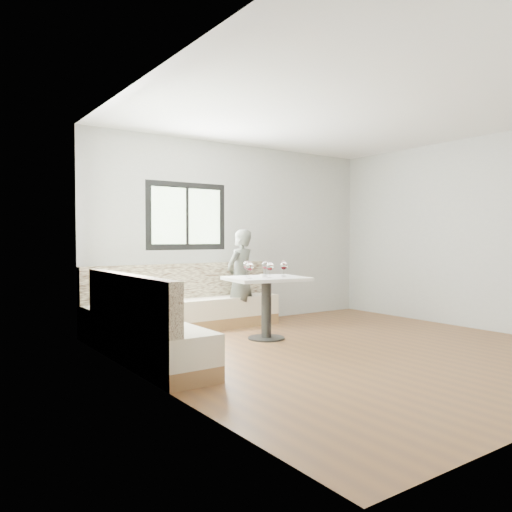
{
  "coord_description": "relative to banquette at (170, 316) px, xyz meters",
  "views": [
    {
      "loc": [
        -4.3,
        -4.15,
        1.32
      ],
      "look_at": [
        -0.55,
        1.21,
        1.09
      ],
      "focal_mm": 35.0,
      "sensor_mm": 36.0,
      "label": 1
    }
  ],
  "objects": [
    {
      "name": "wine_glass_b",
      "position": [
        1.07,
        -0.69,
        0.63
      ],
      "size": [
        0.09,
        0.09,
        0.21
      ],
      "color": "white",
      "rests_on": "table"
    },
    {
      "name": "room",
      "position": [
        1.51,
        -1.55,
        1.08
      ],
      "size": [
        5.01,
        5.01,
        2.81
      ],
      "color": "brown",
      "rests_on": "ground"
    },
    {
      "name": "wine_glass_e",
      "position": [
        1.46,
        -0.49,
        0.63
      ],
      "size": [
        0.09,
        0.09,
        0.21
      ],
      "color": "white",
      "rests_on": "table"
    },
    {
      "name": "wine_glass_a",
      "position": [
        0.82,
        -0.61,
        0.63
      ],
      "size": [
        0.09,
        0.09,
        0.21
      ],
      "color": "white",
      "rests_on": "table"
    },
    {
      "name": "wine_glass_f",
      "position": [
        0.97,
        -0.32,
        0.63
      ],
      "size": [
        0.09,
        0.09,
        0.21
      ],
      "color": "white",
      "rests_on": "table"
    },
    {
      "name": "banquette",
      "position": [
        0.0,
        0.0,
        0.0
      ],
      "size": [
        2.9,
        2.8,
        0.95
      ],
      "color": "brown",
      "rests_on": "ground"
    },
    {
      "name": "olive_ramekin",
      "position": [
        1.1,
        -0.51,
        0.5
      ],
      "size": [
        0.09,
        0.09,
        0.04
      ],
      "color": "white",
      "rests_on": "table"
    },
    {
      "name": "wine_glass_c",
      "position": [
        1.33,
        -0.65,
        0.63
      ],
      "size": [
        0.09,
        0.09,
        0.21
      ],
      "color": "white",
      "rests_on": "table"
    },
    {
      "name": "person",
      "position": [
        1.39,
        0.47,
        0.4
      ],
      "size": [
        0.62,
        0.51,
        1.46
      ],
      "primitive_type": "imported",
      "rotation": [
        0.0,
        0.0,
        3.5
      ],
      "color": "#4C4E46",
      "rests_on": "ground"
    },
    {
      "name": "wine_glass_d",
      "position": [
        1.2,
        -0.42,
        0.63
      ],
      "size": [
        0.09,
        0.09,
        0.21
      ],
      "color": "white",
      "rests_on": "table"
    },
    {
      "name": "table",
      "position": [
        1.14,
        -0.52,
        0.28
      ],
      "size": [
        1.1,
        0.91,
        0.81
      ],
      "rotation": [
        0.0,
        0.0,
        -0.15
      ],
      "color": "black",
      "rests_on": "ground"
    }
  ]
}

